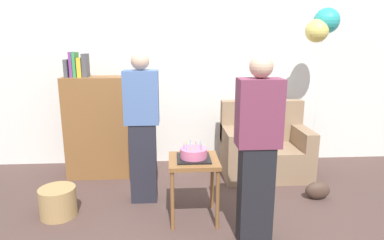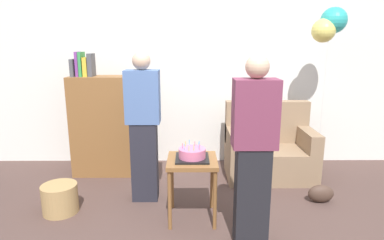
# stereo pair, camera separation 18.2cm
# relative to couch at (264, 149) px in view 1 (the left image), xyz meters

# --- Properties ---
(ground_plane) EXTENTS (8.00, 8.00, 0.00)m
(ground_plane) POSITION_rel_couch_xyz_m (-0.90, -1.43, -0.34)
(ground_plane) COLOR #4C3833
(wall_back) EXTENTS (6.00, 0.10, 2.70)m
(wall_back) POSITION_rel_couch_xyz_m (-0.90, 0.62, 1.01)
(wall_back) COLOR silver
(wall_back) RESTS_ON ground_plane
(couch) EXTENTS (1.10, 0.70, 0.96)m
(couch) POSITION_rel_couch_xyz_m (0.00, 0.00, 0.00)
(couch) COLOR #8C7054
(couch) RESTS_ON ground_plane
(bookshelf) EXTENTS (0.80, 0.36, 1.60)m
(bookshelf) POSITION_rel_couch_xyz_m (-2.17, 0.10, 0.33)
(bookshelf) COLOR brown
(bookshelf) RESTS_ON ground_plane
(side_table) EXTENTS (0.48, 0.48, 0.62)m
(side_table) POSITION_rel_couch_xyz_m (-1.01, -1.08, 0.19)
(side_table) COLOR brown
(side_table) RESTS_ON ground_plane
(birthday_cake) EXTENTS (0.32, 0.32, 0.17)m
(birthday_cake) POSITION_rel_couch_xyz_m (-1.01, -1.08, 0.33)
(birthday_cake) COLOR black
(birthday_cake) RESTS_ON side_table
(person_blowing_candles) EXTENTS (0.36, 0.22, 1.63)m
(person_blowing_candles) POSITION_rel_couch_xyz_m (-1.53, -0.65, 0.49)
(person_blowing_candles) COLOR #23232D
(person_blowing_candles) RESTS_ON ground_plane
(person_holding_cake) EXTENTS (0.36, 0.22, 1.63)m
(person_holding_cake) POSITION_rel_couch_xyz_m (-0.50, -1.51, 0.49)
(person_holding_cake) COLOR black
(person_holding_cake) RESTS_ON ground_plane
(wicker_basket) EXTENTS (0.36, 0.36, 0.30)m
(wicker_basket) POSITION_rel_couch_xyz_m (-2.37, -0.96, -0.19)
(wicker_basket) COLOR #A88451
(wicker_basket) RESTS_ON ground_plane
(handbag) EXTENTS (0.28, 0.14, 0.20)m
(handbag) POSITION_rel_couch_xyz_m (0.41, -0.76, -0.24)
(handbag) COLOR #473328
(handbag) RESTS_ON ground_plane
(balloon_bunch) EXTENTS (0.42, 0.32, 2.13)m
(balloon_bunch) POSITION_rel_couch_xyz_m (0.63, -0.03, 1.58)
(balloon_bunch) COLOR silver
(balloon_bunch) RESTS_ON ground_plane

